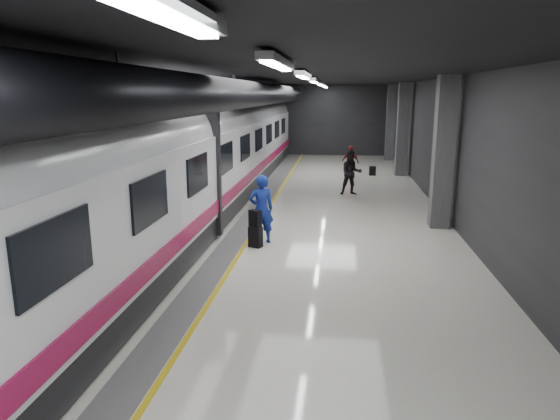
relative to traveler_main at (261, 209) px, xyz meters
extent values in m
plane|color=silver|center=(0.55, 0.32, -0.94)|extent=(40.00, 40.00, 0.00)
cube|color=black|center=(0.55, 0.32, 3.56)|extent=(10.00, 40.00, 0.02)
cube|color=#28282B|center=(0.55, 20.32, 1.31)|extent=(10.00, 0.02, 4.50)
cube|color=#28282B|center=(-4.45, 0.32, 1.31)|extent=(0.02, 40.00, 4.50)
cube|color=#28282B|center=(5.55, 0.32, 1.31)|extent=(0.02, 40.00, 4.50)
cube|color=slate|center=(-0.80, 0.32, -0.93)|extent=(0.65, 39.80, 0.01)
cube|color=yellow|center=(-0.40, 0.32, -0.93)|extent=(0.10, 39.80, 0.01)
cylinder|color=black|center=(-0.75, 0.32, 3.01)|extent=(0.80, 38.00, 0.80)
cube|color=silver|center=(1.15, -5.68, 3.46)|extent=(0.22, 2.60, 0.10)
cube|color=silver|center=(1.15, -0.68, 3.46)|extent=(0.22, 2.60, 0.10)
cube|color=silver|center=(1.15, 4.32, 3.46)|extent=(0.22, 2.60, 0.10)
cube|color=silver|center=(1.15, 9.32, 3.46)|extent=(0.22, 2.60, 0.10)
cube|color=silver|center=(1.15, 14.32, 3.46)|extent=(0.22, 2.60, 0.10)
cube|color=silver|center=(1.15, 18.32, 3.46)|extent=(0.22, 2.60, 0.10)
cube|color=#515154|center=(5.10, 2.32, 1.31)|extent=(0.55, 0.55, 4.50)
cube|color=#515154|center=(5.10, 12.32, 1.31)|extent=(0.55, 0.55, 4.50)
cube|color=#515154|center=(5.10, 18.32, 1.31)|extent=(0.55, 0.55, 4.50)
cube|color=black|center=(-2.70, 0.32, -0.59)|extent=(2.80, 38.00, 0.60)
cube|color=white|center=(-2.70, 0.32, 0.81)|extent=(2.90, 38.00, 2.20)
cylinder|color=white|center=(-2.70, 0.32, 1.76)|extent=(2.80, 38.00, 2.80)
cube|color=#990D41|center=(-1.23, 0.32, 0.01)|extent=(0.04, 38.00, 0.35)
cube|color=black|center=(-2.70, 0.32, 1.06)|extent=(3.05, 0.25, 3.80)
cube|color=black|center=(-1.23, -7.68, 1.21)|extent=(0.05, 1.60, 0.85)
cube|color=black|center=(-1.23, -4.68, 1.21)|extent=(0.05, 1.60, 0.85)
cube|color=black|center=(-1.23, -1.68, 1.21)|extent=(0.05, 1.60, 0.85)
cube|color=black|center=(-1.23, 1.32, 1.21)|extent=(0.05, 1.60, 0.85)
cube|color=black|center=(-1.23, 4.32, 1.21)|extent=(0.05, 1.60, 0.85)
cube|color=black|center=(-1.23, 7.32, 1.21)|extent=(0.05, 1.60, 0.85)
cube|color=black|center=(-1.23, 10.32, 1.21)|extent=(0.05, 1.60, 0.85)
cube|color=black|center=(-1.23, 13.32, 1.21)|extent=(0.05, 1.60, 0.85)
cube|color=black|center=(-1.23, 16.32, 1.21)|extent=(0.05, 1.60, 0.85)
imported|color=#1636A8|center=(0.00, 0.00, 0.00)|extent=(0.81, 0.69, 1.88)
cube|color=black|center=(-0.10, -0.39, -0.66)|extent=(0.40, 0.33, 0.55)
cube|color=black|center=(-0.11, -0.36, -0.17)|extent=(0.37, 0.33, 0.44)
imported|color=black|center=(2.54, 7.00, -0.05)|extent=(0.95, 0.79, 1.78)
imported|color=maroon|center=(2.59, 11.30, -0.17)|extent=(0.97, 0.80, 1.54)
cube|color=black|center=(3.71, 12.04, -0.71)|extent=(0.33, 0.23, 0.46)
camera|label=1|loc=(2.04, -12.90, 3.03)|focal=32.00mm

